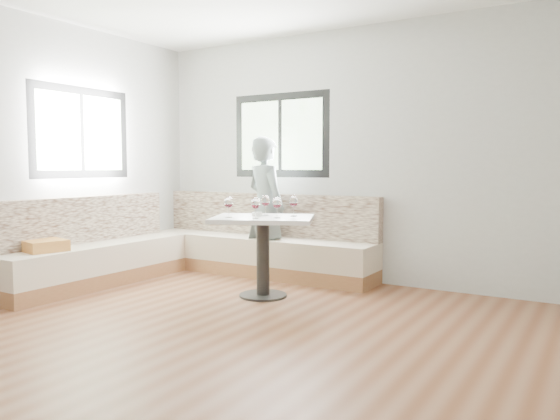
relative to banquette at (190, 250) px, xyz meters
name	(u,v)px	position (x,y,z in m)	size (l,w,h in m)	color
room	(206,149)	(1.51, -1.55, 1.08)	(5.01, 5.01, 2.81)	brown
banquette	(190,250)	(0.00, 0.00, 0.00)	(2.90, 2.80, 0.95)	#94623D
table	(263,237)	(1.20, -0.30, 0.26)	(1.18, 1.08, 0.79)	black
person	(266,207)	(0.70, 0.52, 0.48)	(0.59, 0.39, 1.62)	slate
olive_ramekin	(257,214)	(1.10, -0.27, 0.48)	(0.10, 0.10, 0.04)	white
wine_glass_a	(229,203)	(0.97, -0.55, 0.60)	(0.09, 0.09, 0.20)	white
wine_glass_b	(256,204)	(1.25, -0.51, 0.60)	(0.09, 0.09, 0.20)	white
wine_glass_c	(277,203)	(1.39, -0.35, 0.60)	(0.09, 0.09, 0.20)	white
wine_glass_d	(265,201)	(1.15, -0.18, 0.60)	(0.09, 0.09, 0.20)	white
wine_glass_e	(294,202)	(1.43, -0.10, 0.60)	(0.09, 0.09, 0.20)	white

